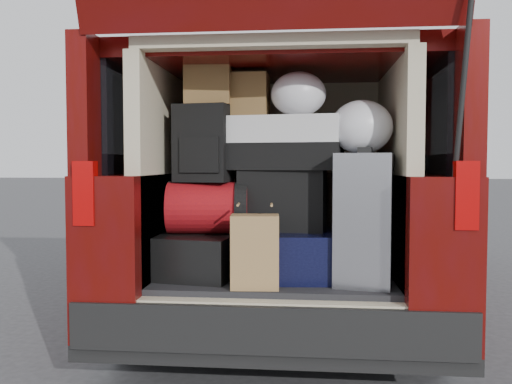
# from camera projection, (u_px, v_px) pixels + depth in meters

# --- Properties ---
(minivan) EXTENTS (1.90, 5.35, 2.77)m
(minivan) POSITION_uv_depth(u_px,v_px,m) (288.00, 193.00, 4.62)
(minivan) COLOR black
(minivan) RESTS_ON ground
(load_floor) EXTENTS (1.24, 1.05, 0.55)m
(load_floor) POSITION_uv_depth(u_px,v_px,m) (277.00, 319.00, 3.08)
(load_floor) COLOR black
(load_floor) RESTS_ON ground
(black_hardshell) EXTENTS (0.50, 0.63, 0.23)m
(black_hardshell) POSITION_uv_depth(u_px,v_px,m) (202.00, 254.00, 2.98)
(black_hardshell) COLOR black
(black_hardshell) RESTS_ON load_floor
(navy_hardshell) EXTENTS (0.50, 0.60, 0.25)m
(navy_hardshell) POSITION_uv_depth(u_px,v_px,m) (290.00, 253.00, 2.93)
(navy_hardshell) COLOR black
(navy_hardshell) RESTS_ON load_floor
(silver_roller) EXTENTS (0.35, 0.48, 0.66)m
(silver_roller) POSITION_uv_depth(u_px,v_px,m) (365.00, 218.00, 2.78)
(silver_roller) COLOR silver
(silver_roller) RESTS_ON load_floor
(kraft_bag) EXTENTS (0.24, 0.16, 0.36)m
(kraft_bag) POSITION_uv_depth(u_px,v_px,m) (255.00, 252.00, 2.64)
(kraft_bag) COLOR #9F7248
(kraft_bag) RESTS_ON load_floor
(red_duffel) EXTENTS (0.45, 0.31, 0.28)m
(red_duffel) POSITION_uv_depth(u_px,v_px,m) (208.00, 208.00, 2.95)
(red_duffel) COLOR #9C0E0E
(red_duffel) RESTS_ON black_hardshell
(black_soft_case) EXTENTS (0.48, 0.32, 0.33)m
(black_soft_case) POSITION_uv_depth(u_px,v_px,m) (283.00, 200.00, 2.96)
(black_soft_case) COLOR black
(black_soft_case) RESTS_ON navy_hardshell
(backpack) EXTENTS (0.32, 0.22, 0.42)m
(backpack) POSITION_uv_depth(u_px,v_px,m) (203.00, 144.00, 2.93)
(backpack) COLOR black
(backpack) RESTS_ON red_duffel
(twotone_duffel) EXTENTS (0.68, 0.42, 0.29)m
(twotone_duffel) POSITION_uv_depth(u_px,v_px,m) (282.00, 144.00, 2.95)
(twotone_duffel) COLOR silver
(twotone_duffel) RESTS_ON black_soft_case
(grocery_sack_lower) EXTENTS (0.26, 0.21, 0.22)m
(grocery_sack_lower) POSITION_uv_depth(u_px,v_px,m) (208.00, 85.00, 2.95)
(grocery_sack_lower) COLOR brown
(grocery_sack_lower) RESTS_ON backpack
(grocery_sack_upper) EXTENTS (0.25, 0.21, 0.24)m
(grocery_sack_upper) POSITION_uv_depth(u_px,v_px,m) (247.00, 96.00, 3.00)
(grocery_sack_upper) COLOR brown
(grocery_sack_upper) RESTS_ON twotone_duffel
(plastic_bag_center) EXTENTS (0.31, 0.29, 0.24)m
(plastic_bag_center) POSITION_uv_depth(u_px,v_px,m) (298.00, 94.00, 2.91)
(plastic_bag_center) COLOR white
(plastic_bag_center) RESTS_ON twotone_duffel
(plastic_bag_right) EXTENTS (0.33, 0.31, 0.28)m
(plastic_bag_right) POSITION_uv_depth(u_px,v_px,m) (362.00, 127.00, 2.80)
(plastic_bag_right) COLOR white
(plastic_bag_right) RESTS_ON silver_roller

